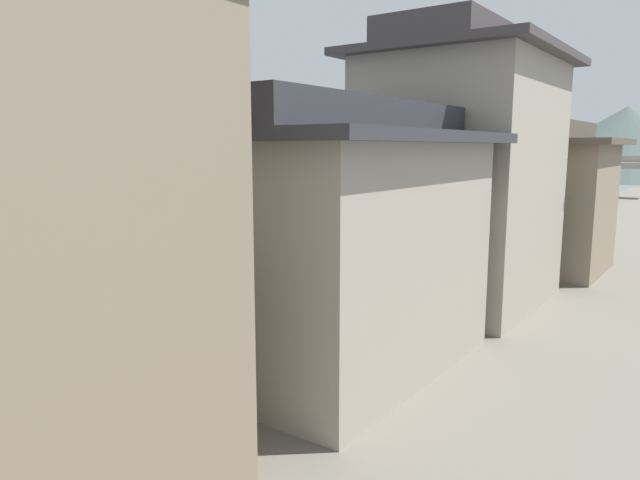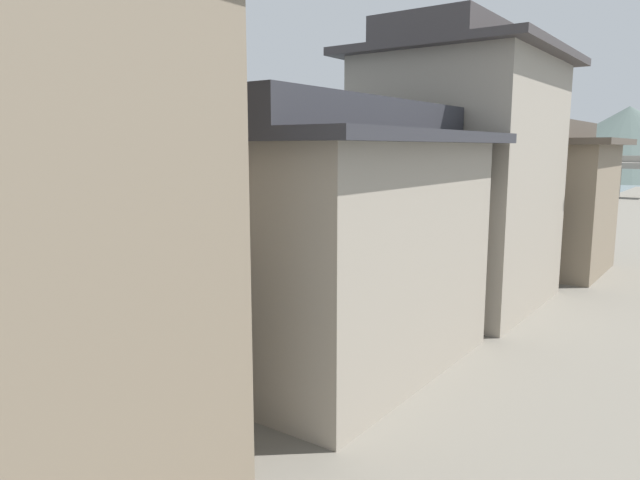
% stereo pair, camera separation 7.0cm
% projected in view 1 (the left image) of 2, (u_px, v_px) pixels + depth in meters
% --- Properties ---
extents(boat_moored_nearest, '(1.00, 3.86, 0.38)m').
position_uv_depth(boat_moored_nearest, '(81.00, 346.00, 16.67)').
color(boat_moored_nearest, brown).
rests_on(boat_moored_nearest, ground).
extents(boat_moored_second, '(2.01, 4.59, 0.47)m').
position_uv_depth(boat_moored_second, '(459.00, 247.00, 32.98)').
color(boat_moored_second, brown).
rests_on(boat_moored_second, ground).
extents(boat_moored_third, '(1.71, 4.58, 0.46)m').
position_uv_depth(boat_moored_third, '(332.00, 289.00, 23.36)').
color(boat_moored_third, '#232326').
rests_on(boat_moored_third, ground).
extents(boat_moored_far, '(2.00, 4.95, 0.50)m').
position_uv_depth(boat_moored_far, '(500.00, 206.00, 56.64)').
color(boat_moored_far, '#423328').
rests_on(boat_moored_far, ground).
extents(boat_midriver_drifting, '(4.36, 3.27, 0.55)m').
position_uv_depth(boat_midriver_drifting, '(240.00, 272.00, 26.43)').
color(boat_midriver_drifting, brown).
rests_on(boat_midriver_drifting, ground).
extents(boat_midriver_upstream, '(3.38, 3.38, 0.43)m').
position_uv_depth(boat_midriver_upstream, '(217.00, 305.00, 20.91)').
color(boat_midriver_upstream, brown).
rests_on(boat_midriver_upstream, ground).
extents(house_waterfront_nearest, '(5.54, 5.56, 8.74)m').
position_uv_depth(house_waterfront_nearest, '(5.00, 208.00, 7.48)').
color(house_waterfront_nearest, '#7F705B').
rests_on(house_waterfront_nearest, riverbank_right).
extents(house_waterfront_second, '(5.98, 7.83, 6.14)m').
position_uv_depth(house_waterfront_second, '(336.00, 238.00, 13.45)').
color(house_waterfront_second, gray).
rests_on(house_waterfront_second, riverbank_right).
extents(house_waterfront_tall, '(6.24, 7.11, 8.74)m').
position_uv_depth(house_waterfront_tall, '(461.00, 172.00, 18.87)').
color(house_waterfront_tall, gray).
rests_on(house_waterfront_tall, riverbank_right).
extents(house_waterfront_narrow, '(6.98, 6.01, 6.14)m').
position_uv_depth(house_waterfront_narrow, '(532.00, 197.00, 24.45)').
color(house_waterfront_narrow, '#7F705B').
rests_on(house_waterfront_narrow, riverbank_right).
extents(mooring_post_dock_near, '(0.20, 0.20, 0.98)m').
position_uv_depth(mooring_post_dock_near, '(157.00, 351.00, 13.19)').
color(mooring_post_dock_near, '#473828').
rests_on(mooring_post_dock_near, riverbank_right).
extents(mooring_post_dock_mid, '(0.20, 0.20, 0.78)m').
position_uv_depth(mooring_post_dock_mid, '(353.00, 285.00, 19.91)').
color(mooring_post_dock_mid, '#473828').
rests_on(mooring_post_dock_mid, riverbank_right).
extents(mooring_post_dock_far, '(0.20, 0.20, 0.87)m').
position_uv_depth(mooring_post_dock_far, '(430.00, 257.00, 24.82)').
color(mooring_post_dock_far, '#473828').
rests_on(mooring_post_dock_far, riverbank_right).
extents(stone_bridge, '(22.48, 2.40, 4.97)m').
position_uv_depth(stone_bridge, '(544.00, 171.00, 64.29)').
color(stone_bridge, gray).
rests_on(stone_bridge, ground).
extents(hill_far_west, '(45.46, 45.46, 13.47)m').
position_uv_depth(hill_far_west, '(626.00, 142.00, 109.03)').
color(hill_far_west, '#4C5B56').
rests_on(hill_far_west, ground).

